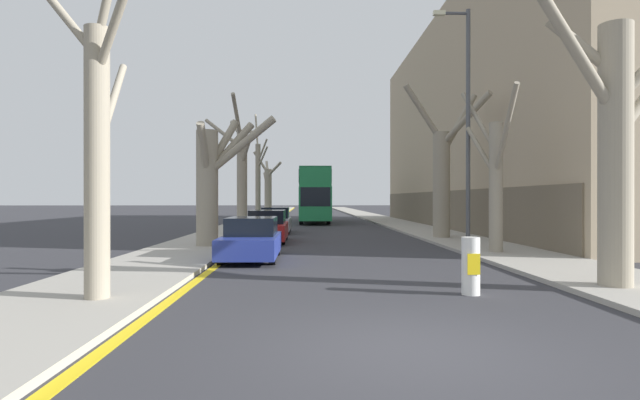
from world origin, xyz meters
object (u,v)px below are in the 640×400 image
at_px(street_tree_right_0, 617,138).
at_px(double_decker_bus, 314,193).
at_px(street_tree_left_3, 258,178).
at_px(lamp_post, 466,118).
at_px(street_tree_left_0, 96,138).
at_px(street_tree_left_4, 268,189).
at_px(street_tree_right_2, 443,173).
at_px(street_tree_left_2, 241,172).
at_px(parked_car_2, 275,221).
at_px(traffic_bollard, 471,266).
at_px(parked_car_1, 267,227).
at_px(street_tree_right_1, 495,178).
at_px(street_tree_left_1, 211,180).
at_px(parked_car_0, 251,240).

distance_m(street_tree_right_0, double_decker_bus, 32.25).
distance_m(street_tree_left_3, double_decker_bus, 4.94).
bearing_deg(lamp_post, street_tree_left_0, -138.07).
relative_size(double_decker_bus, lamp_post, 1.23).
bearing_deg(double_decker_bus, street_tree_left_4, 116.49).
bearing_deg(street_tree_right_2, street_tree_left_2, 148.62).
bearing_deg(double_decker_bus, parked_car_2, -100.90).
xyz_separation_m(street_tree_left_4, traffic_bollard, (7.34, -41.28, -2.43)).
relative_size(street_tree_right_0, parked_car_1, 1.40).
distance_m(street_tree_left_2, traffic_bollard, 21.96).
height_order(street_tree_left_3, double_decker_bus, street_tree_left_3).
height_order(street_tree_right_1, parked_car_1, street_tree_right_1).
xyz_separation_m(street_tree_left_2, double_decker_bus, (4.69, 11.56, -1.13)).
bearing_deg(street_tree_left_3, street_tree_right_2, -57.58).
xyz_separation_m(street_tree_right_0, double_decker_bus, (-6.02, 31.68, -0.79)).
distance_m(street_tree_left_1, street_tree_right_1, 10.81).
relative_size(street_tree_left_4, street_tree_right_1, 1.12).
relative_size(street_tree_left_1, street_tree_right_1, 0.86).
height_order(street_tree_right_1, street_tree_right_2, street_tree_right_2).
relative_size(parked_car_0, traffic_bollard, 3.53).
height_order(street_tree_left_1, traffic_bollard, street_tree_left_1).
relative_size(street_tree_right_1, parked_car_1, 1.37).
distance_m(street_tree_left_0, street_tree_right_0, 10.74).
bearing_deg(street_tree_left_4, traffic_bollard, -79.91).
bearing_deg(lamp_post, street_tree_left_4, 106.72).
xyz_separation_m(street_tree_right_0, parked_car_2, (-8.51, 18.74, -2.61)).
distance_m(street_tree_left_0, traffic_bollard, 7.85).
xyz_separation_m(street_tree_left_3, street_tree_right_1, (10.59, -23.40, -0.95)).
bearing_deg(street_tree_left_1, street_tree_right_2, 21.21).
xyz_separation_m(street_tree_left_0, street_tree_left_4, (0.05, 41.97, -0.12)).
xyz_separation_m(street_tree_right_1, lamp_post, (-0.69, 1.06, 2.29)).
distance_m(street_tree_left_1, street_tree_left_4, 31.43).
bearing_deg(street_tree_right_2, street_tree_left_1, -158.79).
bearing_deg(street_tree_right_1, street_tree_left_1, 165.83).
bearing_deg(parked_car_0, street_tree_right_2, 42.35).
distance_m(street_tree_left_3, street_tree_left_4, 10.69).
bearing_deg(street_tree_left_3, street_tree_left_0, -90.13).
bearing_deg(street_tree_left_0, street_tree_left_4, 89.93).
height_order(street_tree_left_2, parked_car_1, street_tree_left_2).
distance_m(street_tree_left_1, parked_car_0, 4.67).
height_order(street_tree_right_0, parked_car_0, street_tree_right_0).
bearing_deg(street_tree_left_4, street_tree_left_0, -90.07).
bearing_deg(street_tree_right_0, parked_car_1, 123.99).
height_order(street_tree_left_0, street_tree_right_1, street_tree_left_0).
bearing_deg(street_tree_right_0, street_tree_left_3, 109.32).
distance_m(street_tree_left_4, parked_car_1, 28.51).
distance_m(street_tree_left_4, double_decker_bus, 10.37).
xyz_separation_m(street_tree_right_2, parked_car_0, (-8.49, -7.73, -2.58)).
height_order(street_tree_left_2, traffic_bollard, street_tree_left_2).
distance_m(street_tree_left_1, street_tree_right_0, 14.20).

